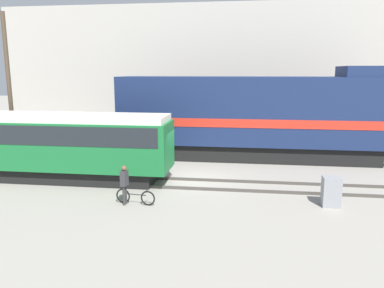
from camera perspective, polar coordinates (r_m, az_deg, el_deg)
ground_plane at (r=18.64m, az=-0.43°, el=-5.58°), size 120.00×120.00×0.00m
track_near at (r=17.92m, az=-0.77°, el=-6.04°), size 60.00×1.50×0.14m
track_far at (r=23.55m, az=1.37°, el=-1.88°), size 60.00×1.51×0.14m
building_backdrop at (r=31.83m, az=3.25°, el=10.71°), size 33.29×6.00×10.34m
freight_locomotive at (r=22.98m, az=9.31°, el=4.15°), size 16.05×3.04×5.62m
streetcar at (r=19.91m, az=-22.06°, el=0.25°), size 12.95×2.54×3.29m
bicycle at (r=15.51m, az=-8.62°, el=-7.97°), size 1.70×0.44×0.68m
person at (r=15.34m, az=-10.27°, el=-5.59°), size 0.27×0.39×1.63m
utility_pole_left at (r=23.90m, az=-26.05°, el=7.41°), size 0.24×0.24×8.57m
signal_box at (r=16.04m, az=20.44°, el=-6.83°), size 0.70×0.60×1.20m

